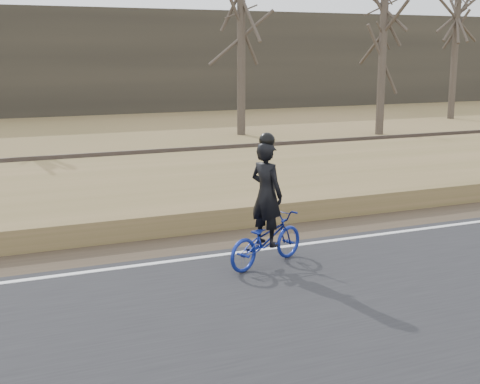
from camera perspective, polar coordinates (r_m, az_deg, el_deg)
name	(u,v)px	position (r m, az deg, el deg)	size (l,w,h in m)	color
ground	(174,268)	(11.39, -5.69, -6.51)	(120.00, 120.00, 0.00)	olive
road	(231,320)	(9.17, -0.78, -10.90)	(120.00, 6.00, 0.06)	black
edge_line	(170,261)	(11.55, -6.00, -5.91)	(120.00, 0.12, 0.01)	silver
shoulder	(154,248)	(12.48, -7.39, -4.79)	(120.00, 1.60, 0.04)	#473A2B
embankment	(116,204)	(15.24, -10.58, -1.05)	(120.00, 5.00, 0.44)	olive
ballast	(84,176)	(18.89, -13.20, 1.36)	(120.00, 3.00, 0.45)	slate
railroad	(83,165)	(18.84, -13.25, 2.26)	(120.00, 2.40, 0.29)	black
treeline_backdrop	(8,62)	(40.44, -19.23, 10.45)	(120.00, 4.00, 6.00)	#383328
cyclist	(266,223)	(11.14, 2.26, -2.64)	(1.79, 1.18, 2.24)	navy
bare_tree_center	(241,45)	(29.19, 0.11, 12.46)	(0.36, 0.36, 7.71)	#4A4136
bare_tree_right	(382,56)	(29.95, 12.06, 11.27)	(0.36, 0.36, 6.75)	#4A4136
bare_tree_far_right	(455,54)	(38.08, 17.85, 11.12)	(0.36, 0.36, 6.84)	#4A4136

